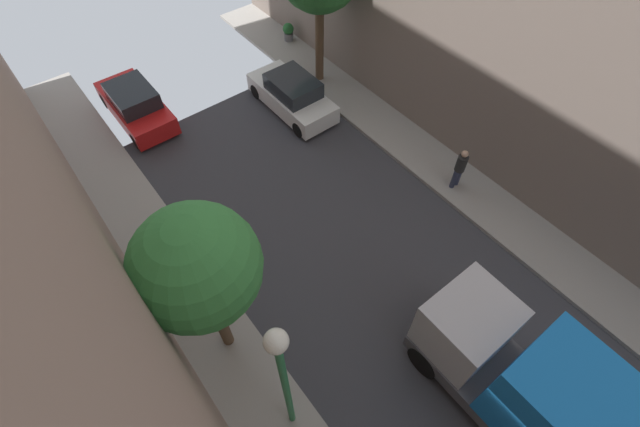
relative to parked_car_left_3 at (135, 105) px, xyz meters
The scene contains 10 objects.
ground 17.36m from the parked_car_left_3, 81.04° to the right, with size 32.00×32.00×0.00m, color #38383D.
sidewalk_right 18.79m from the parked_car_left_3, 65.80° to the right, with size 2.00×44.00×0.15m, color gray.
parked_car_left_3 is the anchor object (origin of this frame).
parked_car_right_2 6.41m from the parked_car_left_3, 32.58° to the right, with size 1.78×4.20×1.57m.
delivery_truck 17.59m from the parked_car_left_3, 81.15° to the right, with size 2.26×6.60×3.38m.
pedestrian 13.00m from the parked_car_left_3, 55.32° to the right, with size 0.40×0.36×1.72m.
street_tree_0 11.41m from the parked_car_left_3, 101.24° to the right, with size 2.85×2.85×5.57m.
potted_plant_0 8.24m from the parked_car_left_3, ahead, with size 0.53×0.53×0.86m.
potted_plant_1 8.89m from the parked_car_left_3, 108.43° to the right, with size 0.76×0.76×1.03m.
lamp_post 13.93m from the parked_car_left_3, 98.04° to the right, with size 0.44×0.44×5.54m.
Camera 1 is at (-5.68, 1.16, 12.40)m, focal length 24.79 mm.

